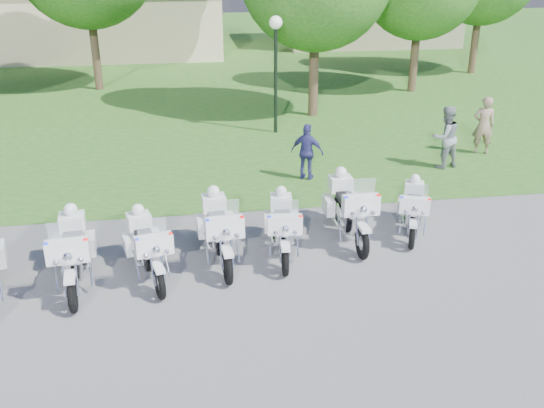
{
  "coord_description": "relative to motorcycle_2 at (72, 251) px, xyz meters",
  "views": [
    {
      "loc": [
        -1.47,
        -10.72,
        6.12
      ],
      "look_at": [
        0.33,
        1.2,
        0.95
      ],
      "focal_mm": 40.0,
      "sensor_mm": 36.0,
      "label": 1
    }
  ],
  "objects": [
    {
      "name": "bystander_b",
      "position": [
        9.83,
        5.31,
        0.22
      ],
      "size": [
        1.05,
        0.91,
        1.85
      ],
      "primitive_type": "imported",
      "rotation": [
        0.0,
        0.0,
        -2.87
      ],
      "color": "gray",
      "rests_on": "ground"
    },
    {
      "name": "lamp_post",
      "position": [
        5.48,
        9.66,
        2.32
      ],
      "size": [
        0.44,
        0.44,
        3.98
      ],
      "color": "black",
      "rests_on": "ground"
    },
    {
      "name": "motorcycle_3",
      "position": [
        1.41,
        0.11,
        -0.06
      ],
      "size": [
        1.1,
        2.25,
        1.54
      ],
      "rotation": [
        0.0,
        0.0,
        3.39
      ],
      "color": "black",
      "rests_on": "ground"
    },
    {
      "name": "motorcycle_4",
      "position": [
        2.87,
        0.56,
        -0.0
      ],
      "size": [
        0.92,
        2.48,
        1.67
      ],
      "rotation": [
        0.0,
        0.0,
        3.22
      ],
      "color": "black",
      "rests_on": "ground"
    },
    {
      "name": "motorcycle_5",
      "position": [
        4.22,
        0.64,
        -0.05
      ],
      "size": [
        0.9,
        2.29,
        1.54
      ],
      "rotation": [
        0.0,
        0.0,
        3.03
      ],
      "color": "black",
      "rests_on": "ground"
    },
    {
      "name": "grass_lawn",
      "position": [
        3.73,
        26.91,
        -0.69
      ],
      "size": [
        100.0,
        48.0,
        0.01
      ],
      "primitive_type": "cube",
      "color": "#23621F",
      "rests_on": "ground"
    },
    {
      "name": "ground",
      "position": [
        3.73,
        -0.09,
        -0.7
      ],
      "size": [
        100.0,
        100.0,
        0.0
      ],
      "primitive_type": "plane",
      "color": "#5A595F",
      "rests_on": "ground"
    },
    {
      "name": "motorcycle_2",
      "position": [
        0.0,
        0.0,
        0.0
      ],
      "size": [
        0.97,
        2.48,
        1.67
      ],
      "rotation": [
        0.0,
        0.0,
        3.25
      ],
      "color": "black",
      "rests_on": "ground"
    },
    {
      "name": "motorcycle_7",
      "position": [
        7.35,
        1.23,
        -0.1
      ],
      "size": [
        1.17,
        2.03,
        1.43
      ],
      "rotation": [
        0.0,
        0.0,
        2.78
      ],
      "color": "black",
      "rests_on": "ground"
    },
    {
      "name": "building_east",
      "position": [
        14.73,
        29.91,
        1.37
      ],
      "size": [
        11.44,
        7.28,
        4.1
      ],
      "color": "#C4B08E",
      "rests_on": "ground"
    },
    {
      "name": "motorcycle_6",
      "position": [
        5.82,
        1.2,
        0.01
      ],
      "size": [
        0.84,
        2.54,
        1.7
      ],
      "rotation": [
        0.0,
        0.0,
        3.15
      ],
      "color": "black",
      "rests_on": "ground"
    },
    {
      "name": "bystander_c",
      "position": [
        5.63,
        4.93,
        0.1
      ],
      "size": [
        1.01,
        0.79,
        1.6
      ],
      "primitive_type": "imported",
      "rotation": [
        0.0,
        0.0,
        2.64
      ],
      "color": "navy",
      "rests_on": "ground"
    },
    {
      "name": "bystander_a",
      "position": [
        11.56,
        6.37,
        0.22
      ],
      "size": [
        0.76,
        0.6,
        1.83
      ],
      "primitive_type": "imported",
      "rotation": [
        0.0,
        0.0,
        2.88
      ],
      "color": "#8C725E",
      "rests_on": "ground"
    },
    {
      "name": "building_west",
      "position": [
        -2.27,
        27.91,
        1.37
      ],
      "size": [
        14.56,
        8.32,
        4.1
      ],
      "color": "#C4B08E",
      "rests_on": "ground"
    }
  ]
}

